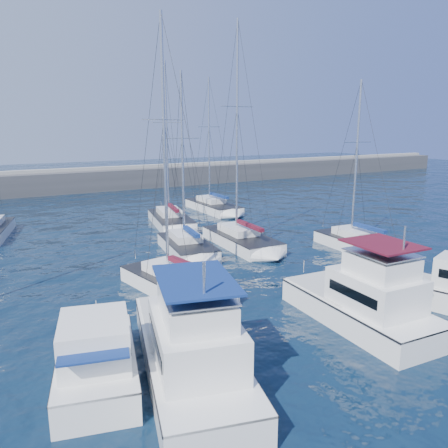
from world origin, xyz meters
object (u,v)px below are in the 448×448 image
motor_yacht_stbd_inner (365,303)px  sailboat_mid_c (187,247)px  motor_yacht_port_outer (97,361)px  sailboat_mid_d (241,239)px  motor_yacht_port_inner (191,350)px  sailboat_back_b (171,220)px  sailboat_back_c (213,206)px  sailboat_mid_b (175,283)px  sailboat_mid_e (357,243)px

motor_yacht_stbd_inner → sailboat_mid_c: bearing=101.5°
motor_yacht_port_outer → sailboat_mid_d: bearing=57.1°
motor_yacht_port_inner → motor_yacht_stbd_inner: 9.10m
sailboat_back_b → sailboat_back_c: bearing=43.5°
motor_yacht_port_inner → sailboat_mid_d: bearing=66.9°
sailboat_back_c → motor_yacht_port_inner: bearing=-119.1°
sailboat_mid_b → sailboat_back_b: 17.88m
sailboat_back_c → motor_yacht_stbd_inner: bearing=-104.1°
sailboat_mid_b → sailboat_mid_d: (8.71, 6.53, 0.01)m
motor_yacht_stbd_inner → sailboat_mid_b: size_ratio=0.54×
motor_yacht_port_inner → sailboat_mid_e: sailboat_mid_e is taller
sailboat_mid_e → sailboat_back_c: sailboat_back_c is taller
motor_yacht_stbd_inner → sailboat_mid_c: (-1.92, 15.47, -0.61)m
sailboat_back_b → motor_yacht_port_inner: bearing=-100.0°
sailboat_mid_b → sailboat_mid_c: (4.03, 6.82, -0.01)m
motor_yacht_stbd_inner → sailboat_mid_b: bearing=128.9°
motor_yacht_port_inner → sailboat_back_b: 26.89m
motor_yacht_stbd_inner → sailboat_back_c: size_ratio=0.56×
sailboat_mid_d → sailboat_back_c: size_ratio=1.17×
motor_yacht_port_inner → sailboat_back_c: size_ratio=0.70×
motor_yacht_port_outer → sailboat_mid_b: 9.55m
motor_yacht_port_outer → motor_yacht_stbd_inner: size_ratio=0.78×
sailboat_mid_c → motor_yacht_port_inner: bearing=-106.1°
sailboat_mid_c → sailboat_mid_d: 4.68m
sailboat_mid_b → sailboat_mid_d: 10.88m
motor_yacht_port_outer → motor_yacht_stbd_inner: bearing=7.8°
sailboat_mid_e → motor_yacht_port_inner: bearing=-149.1°
motor_yacht_stbd_inner → sailboat_mid_c: 15.60m
motor_yacht_stbd_inner → sailboat_mid_d: 15.44m
motor_yacht_port_outer → motor_yacht_port_inner: 3.48m
sailboat_mid_e → motor_yacht_stbd_inner: bearing=-131.4°
sailboat_mid_e → sailboat_mid_c: bearing=158.7°
motor_yacht_port_outer → motor_yacht_stbd_inner: 12.40m
sailboat_back_b → motor_yacht_port_outer: bearing=-107.3°
sailboat_mid_d → motor_yacht_stbd_inner: bearing=-96.3°
sailboat_mid_b → sailboat_mid_d: bearing=26.6°
motor_yacht_stbd_inner → sailboat_mid_c: size_ratio=0.62×
sailboat_mid_b → sailboat_back_b: bearing=56.9°
sailboat_mid_c → sailboat_mid_e: 13.24m
sailboat_mid_b → motor_yacht_port_inner: bearing=-120.7°
sailboat_back_c → sailboat_mid_e: bearing=-83.2°
sailboat_mid_e → sailboat_back_b: size_ratio=0.84×
sailboat_mid_e → sailboat_back_b: bearing=124.8°
motor_yacht_stbd_inner → sailboat_mid_b: sailboat_mid_b is taller
sailboat_mid_d → motor_yacht_port_inner: bearing=-124.3°
sailboat_mid_d → sailboat_back_b: size_ratio=1.12×
motor_yacht_port_inner → sailboat_mid_c: size_ratio=0.78×
motor_yacht_port_inner → sailboat_mid_d: 19.10m
sailboat_mid_b → motor_yacht_port_outer: bearing=-142.0°
sailboat_mid_d → sailboat_back_c: bearing=73.4°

